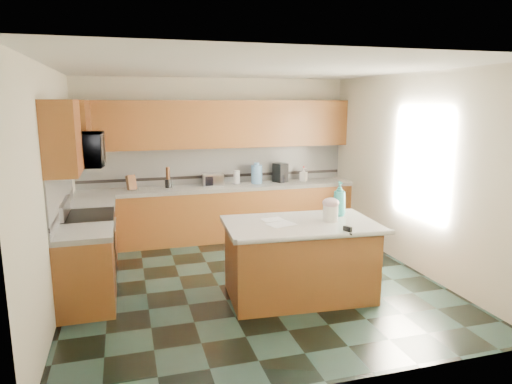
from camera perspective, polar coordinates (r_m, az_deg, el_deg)
name	(u,v)px	position (r m, az deg, el deg)	size (l,w,h in m)	color
floor	(252,282)	(6.06, -0.45, -11.15)	(4.60, 4.60, 0.00)	black
ceiling	(252,68)	(5.62, -0.49, 15.23)	(4.60, 4.60, 0.00)	white
wall_back	(216,158)	(7.92, -5.04, 4.24)	(4.60, 0.04, 2.70)	#F4EBCE
wall_front	(334,229)	(3.56, 9.75, -4.54)	(4.60, 0.04, 2.70)	#F4EBCE
wall_left	(51,190)	(5.54, -24.25, 0.27)	(0.04, 4.60, 2.70)	#F4EBCE
wall_right	(413,172)	(6.69, 19.04, 2.38)	(0.04, 4.60, 2.70)	#F4EBCE
back_base_cab	(220,214)	(7.78, -4.46, -2.77)	(4.60, 0.60, 0.86)	#48200E
back_countertop	(220,188)	(7.68, -4.52, 0.56)	(4.60, 0.64, 0.06)	white
back_upper_cab	(217,124)	(7.69, -4.84, 8.45)	(4.60, 0.33, 0.78)	#48200E
back_backsplash	(216,165)	(7.91, -4.98, 3.39)	(4.60, 0.02, 0.63)	silver
back_accent_band	(217,176)	(7.93, -4.95, 1.99)	(4.60, 0.01, 0.05)	black
left_base_cab_rear	(94,235)	(6.96, -19.61, -5.09)	(0.60, 0.82, 0.86)	#48200E
left_counter_rear	(92,204)	(6.85, -19.86, -1.39)	(0.64, 0.82, 0.06)	white
left_base_cab_front	(86,273)	(5.51, -20.47, -9.45)	(0.60, 0.72, 0.86)	#48200E
left_counter_front	(83,233)	(5.37, -20.80, -4.84)	(0.64, 0.72, 0.06)	white
left_backsplash	(61,191)	(6.09, -23.18, 0.17)	(0.02, 2.30, 0.63)	silver
left_accent_band	(63,206)	(6.13, -22.98, -1.62)	(0.01, 2.30, 0.05)	black
left_upper_cab_rear	(77,129)	(6.86, -21.52, 7.38)	(0.33, 1.09, 0.78)	#48200E
left_upper_cab_front	(62,138)	(5.20, -23.10, 6.28)	(0.33, 0.72, 0.78)	#48200E
range_body	(90,251)	(6.20, -20.01, -7.00)	(0.60, 0.76, 0.88)	#B7B7BC
range_oven_door	(114,252)	(6.20, -17.29, -7.22)	(0.02, 0.68, 0.55)	black
range_cooktop	(88,216)	(6.08, -20.30, -2.87)	(0.62, 0.78, 0.04)	black
range_handle	(115,224)	(6.09, -17.22, -3.81)	(0.02, 0.02, 0.66)	#B7B7BC
range_backguard	(65,208)	(6.08, -22.81, -1.90)	(0.06, 0.76, 0.18)	#B7B7BC
microwave	(83,150)	(5.94, -20.84, 4.94)	(0.73, 0.50, 0.41)	#B7B7BC
island_base	(299,262)	(5.53, 5.45, -8.68)	(1.66, 0.95, 0.86)	#48200E
island_top	(300,225)	(5.39, 5.54, -4.08)	(1.76, 1.05, 0.06)	white
island_bullnose	(318,237)	(4.93, 7.81, -5.61)	(0.06, 0.06, 1.76)	white
treat_jar	(330,213)	(5.46, 9.29, -2.62)	(0.18, 0.18, 0.19)	white
treat_jar_lid	(331,203)	(5.44, 9.33, -1.35)	(0.20, 0.20, 0.12)	#CAA3A8
treat_jar_knob	(331,199)	(5.43, 9.34, -0.90)	(0.02, 0.02, 0.06)	tan
treat_jar_knob_end_l	(328,199)	(5.41, 9.03, -0.92)	(0.03, 0.03, 0.03)	tan
treat_jar_knob_end_r	(333,199)	(5.44, 9.65, -0.88)	(0.03, 0.03, 0.03)	tan
soap_bottle_island	(339,199)	(5.71, 10.38, -0.84)	(0.16, 0.16, 0.42)	teal
paper_sheet_a	(282,224)	(5.27, 3.21, -4.03)	(0.31, 0.24, 0.00)	white
paper_sheet_b	(273,220)	(5.47, 2.11, -3.46)	(0.26, 0.19, 0.00)	white
clamp_body	(347,230)	(5.08, 11.35, -4.73)	(0.03, 0.10, 0.09)	black
clamp_handle	(350,234)	(5.03, 11.66, -5.13)	(0.02, 0.02, 0.07)	black
knife_block	(131,183)	(7.55, -15.33, 1.14)	(0.13, 0.11, 0.23)	#472814
utensil_crock	(168,183)	(7.62, -10.91, 1.06)	(0.11, 0.11, 0.14)	black
utensil_bundle	(168,173)	(7.59, -10.96, 2.32)	(0.06, 0.06, 0.20)	#472814
toaster_oven	(213,180)	(7.69, -5.39, 1.52)	(0.34, 0.23, 0.20)	#B7B7BC
toaster_oven_door	(214,181)	(7.58, -5.24, 1.39)	(0.30, 0.01, 0.16)	black
paper_towel	(237,177)	(7.82, -2.42, 1.86)	(0.10, 0.10, 0.23)	white
paper_towel_base	(237,183)	(7.84, -2.42, 1.08)	(0.16, 0.16, 0.01)	#B7B7BC
water_jug	(257,174)	(7.86, 0.09, 2.23)	(0.19, 0.19, 0.32)	#629AD1
water_jug_neck	(257,164)	(7.84, 0.09, 3.53)	(0.09, 0.09, 0.05)	#629AD1
coffee_maker	(280,173)	(8.01, 3.06, 2.43)	(0.19, 0.21, 0.33)	black
coffee_carafe	(281,179)	(7.99, 3.17, 1.70)	(0.13, 0.13, 0.13)	black
soap_bottle_back	(304,174)	(8.14, 5.96, 2.20)	(0.11, 0.11, 0.24)	white
soap_back_cap	(304,167)	(8.12, 5.98, 3.14)	(0.02, 0.02, 0.03)	red
window_light_proxy	(421,163)	(6.49, 19.92, 3.41)	(0.02, 1.40, 1.10)	white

